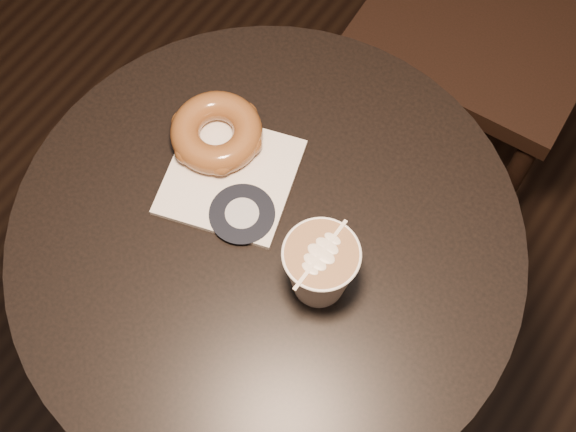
{
  "coord_description": "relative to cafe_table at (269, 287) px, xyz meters",
  "views": [
    {
      "loc": [
        0.27,
        -0.32,
        1.74
      ],
      "look_at": [
        0.01,
        0.03,
        0.79
      ],
      "focal_mm": 50.0,
      "sensor_mm": 36.0,
      "label": 1
    }
  ],
  "objects": [
    {
      "name": "doughnut",
      "position": [
        -0.14,
        0.08,
        0.23
      ],
      "size": [
        0.13,
        0.13,
        0.04
      ],
      "primitive_type": "torus",
      "color": "brown",
      "rests_on": "pastry_bag"
    },
    {
      "name": "cafe_table",
      "position": [
        0.0,
        0.0,
        0.0
      ],
      "size": [
        0.7,
        0.7,
        0.75
      ],
      "color": "black",
      "rests_on": "ground"
    },
    {
      "name": "pastry_bag",
      "position": [
        -0.09,
        0.04,
        0.2
      ],
      "size": [
        0.21,
        0.21,
        0.01
      ],
      "primitive_type": "cube",
      "rotation": [
        0.0,
        0.0,
        0.31
      ],
      "color": "white",
      "rests_on": "cafe_table"
    },
    {
      "name": "latte_cup",
      "position": [
        0.09,
        -0.01,
        0.25
      ],
      "size": [
        0.1,
        0.1,
        0.11
      ],
      "primitive_type": null,
      "color": "white",
      "rests_on": "cafe_table"
    }
  ]
}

